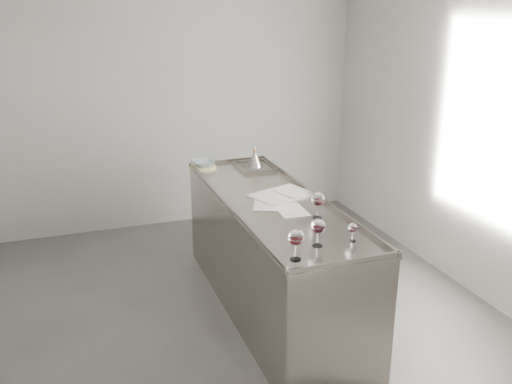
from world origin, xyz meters
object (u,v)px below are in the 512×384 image
object	(u,v)px
wine_glass_small	(353,228)
wine_glass_right	(318,200)
counter	(272,256)
wine_glass_middle	(318,227)
wine_glass_left	(296,238)
notebook	(282,195)
ceramic_bowl	(203,163)
wine_funnel	(255,160)

from	to	relation	value
wine_glass_small	wine_glass_right	bearing A→B (deg)	93.88
counter	wine_glass_middle	bearing A→B (deg)	-92.47
wine_glass_left	notebook	distance (m)	1.20
notebook	ceramic_bowl	size ratio (longest dim) A/B	2.66
wine_funnel	wine_glass_right	bearing A→B (deg)	-90.68
wine_glass_small	wine_funnel	world-z (taller)	wine_funnel
wine_glass_small	wine_funnel	xyz separation A→B (m)	(-0.01, 1.85, -0.02)
wine_glass_middle	ceramic_bowl	distance (m)	1.98
wine_glass_left	ceramic_bowl	bearing A→B (deg)	90.66
wine_funnel	wine_glass_middle	bearing A→B (deg)	-97.17
wine_glass_right	ceramic_bowl	xyz separation A→B (m)	(-0.45, 1.52, -0.09)
wine_funnel	counter	bearing A→B (deg)	-101.45
wine_glass_middle	wine_funnel	distance (m)	1.86
wine_glass_middle	wine_glass_small	distance (m)	0.25
wine_glass_left	ceramic_bowl	distance (m)	2.11
wine_glass_right	notebook	xyz separation A→B (m)	(-0.06, 0.54, -0.13)
notebook	counter	bearing A→B (deg)	-158.26
ceramic_bowl	wine_glass_right	bearing A→B (deg)	-73.39
counter	wine_glass_right	bearing A→B (deg)	-67.93
wine_glass_right	wine_glass_small	distance (m)	0.46
ceramic_bowl	wine_funnel	world-z (taller)	wine_funnel
wine_glass_left	wine_glass_middle	size ratio (longest dim) A/B	1.08
counter	wine_glass_left	distance (m)	1.22
wine_glass_left	notebook	bearing A→B (deg)	71.82
wine_glass_small	notebook	size ratio (longest dim) A/B	0.23
wine_glass_right	ceramic_bowl	world-z (taller)	wine_glass_right
wine_glass_right	wine_funnel	distance (m)	1.39
wine_glass_middle	wine_glass_left	bearing A→B (deg)	-146.95
ceramic_bowl	wine_funnel	size ratio (longest dim) A/B	0.99
wine_glass_left	wine_funnel	world-z (taller)	wine_funnel
counter	wine_glass_right	size ratio (longest dim) A/B	12.59
counter	wine_funnel	size ratio (longest dim) A/B	11.50
ceramic_bowl	notebook	bearing A→B (deg)	-67.96
wine_glass_left	wine_funnel	size ratio (longest dim) A/B	0.94
wine_glass_small	counter	bearing A→B (deg)	103.11
wine_glass_right	ceramic_bowl	bearing A→B (deg)	106.61
wine_glass_middle	notebook	xyz separation A→B (m)	(0.16, 0.99, -0.12)
wine_glass_right	wine_glass_middle	bearing A→B (deg)	-115.57
counter	wine_glass_right	world-z (taller)	wine_glass_right
wine_glass_right	wine_funnel	world-z (taller)	wine_funnel
counter	wine_glass_middle	distance (m)	1.07
counter	wine_glass_small	xyz separation A→B (m)	(0.21, -0.89, 0.56)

